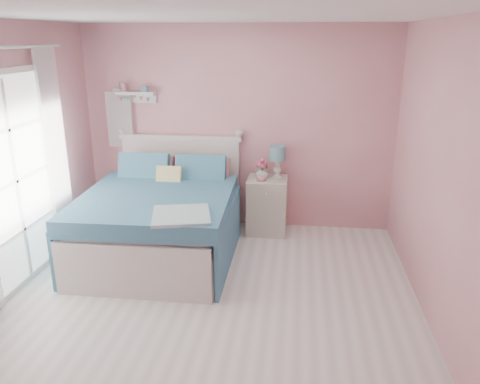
% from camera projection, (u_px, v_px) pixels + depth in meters
% --- Properties ---
extents(floor, '(4.50, 4.50, 0.00)m').
position_uv_depth(floor, '(206.00, 313.00, 4.33)').
color(floor, silver).
rests_on(floor, ground).
extents(room_shell, '(4.50, 4.50, 4.50)m').
position_uv_depth(room_shell, '(202.00, 146.00, 3.84)').
color(room_shell, tan).
rests_on(room_shell, floor).
extents(bed, '(1.69, 2.10, 1.21)m').
position_uv_depth(bed, '(162.00, 220.00, 5.43)').
color(bed, silver).
rests_on(bed, floor).
extents(nightstand, '(0.50, 0.49, 0.72)m').
position_uv_depth(nightstand, '(267.00, 205.00, 6.04)').
color(nightstand, beige).
rests_on(nightstand, floor).
extents(table_lamp, '(0.20, 0.20, 0.41)m').
position_uv_depth(table_lamp, '(278.00, 156.00, 5.91)').
color(table_lamp, white).
rests_on(table_lamp, nightstand).
extents(vase, '(0.18, 0.18, 0.16)m').
position_uv_depth(vase, '(262.00, 173.00, 5.90)').
color(vase, silver).
rests_on(vase, nightstand).
extents(teacup, '(0.10, 0.10, 0.08)m').
position_uv_depth(teacup, '(261.00, 178.00, 5.83)').
color(teacup, pink).
rests_on(teacup, nightstand).
extents(roses, '(0.14, 0.11, 0.12)m').
position_uv_depth(roses, '(262.00, 164.00, 5.86)').
color(roses, '#CB4569').
rests_on(roses, vase).
extents(wall_shelf, '(0.50, 0.15, 0.25)m').
position_uv_depth(wall_shelf, '(136.00, 94.00, 6.00)').
color(wall_shelf, silver).
rests_on(wall_shelf, room_shell).
extents(hanging_dress, '(0.34, 0.03, 0.72)m').
position_uv_depth(hanging_dress, '(120.00, 120.00, 6.13)').
color(hanging_dress, white).
rests_on(hanging_dress, room_shell).
extents(french_door, '(0.04, 1.32, 2.16)m').
position_uv_depth(french_door, '(15.00, 182.00, 4.61)').
color(french_door, silver).
rests_on(french_door, floor).
extents(curtain_far, '(0.04, 0.40, 2.32)m').
position_uv_depth(curtain_far, '(56.00, 154.00, 5.27)').
color(curtain_far, white).
rests_on(curtain_far, floor).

